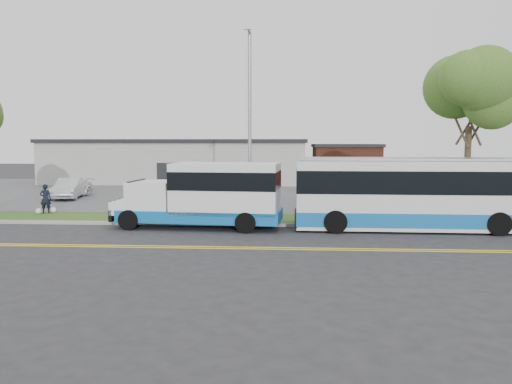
# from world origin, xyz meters

# --- Properties ---
(ground) EXTENTS (140.00, 140.00, 0.00)m
(ground) POSITION_xyz_m (0.00, 0.00, 0.00)
(ground) COLOR #28282B
(ground) RESTS_ON ground
(lane_line_north) EXTENTS (70.00, 0.12, 0.01)m
(lane_line_north) POSITION_xyz_m (0.00, -3.85, 0.01)
(lane_line_north) COLOR yellow
(lane_line_north) RESTS_ON ground
(lane_line_south) EXTENTS (70.00, 0.12, 0.01)m
(lane_line_south) POSITION_xyz_m (0.00, -4.15, 0.01)
(lane_line_south) COLOR yellow
(lane_line_south) RESTS_ON ground
(curb) EXTENTS (80.00, 0.30, 0.15)m
(curb) POSITION_xyz_m (0.00, 1.10, 0.07)
(curb) COLOR #9E9B93
(curb) RESTS_ON ground
(verge) EXTENTS (80.00, 3.30, 0.10)m
(verge) POSITION_xyz_m (0.00, 2.90, 0.05)
(verge) COLOR #31541C
(verge) RESTS_ON ground
(parking_lot) EXTENTS (80.00, 25.00, 0.10)m
(parking_lot) POSITION_xyz_m (0.00, 17.00, 0.05)
(parking_lot) COLOR #4C4C4F
(parking_lot) RESTS_ON ground
(commercial_building) EXTENTS (25.40, 10.40, 4.35)m
(commercial_building) POSITION_xyz_m (-6.00, 27.00, 2.18)
(commercial_building) COLOR #9E9E99
(commercial_building) RESTS_ON ground
(brick_wing) EXTENTS (6.30, 7.30, 3.90)m
(brick_wing) POSITION_xyz_m (10.50, 26.00, 1.96)
(brick_wing) COLOR brown
(brick_wing) RESTS_ON ground
(tree_east) EXTENTS (5.20, 5.20, 8.33)m
(tree_east) POSITION_xyz_m (14.00, 3.00, 6.20)
(tree_east) COLOR #3A2E1F
(tree_east) RESTS_ON verge
(streetlight_near) EXTENTS (0.35, 1.53, 9.50)m
(streetlight_near) POSITION_xyz_m (3.00, 2.73, 5.23)
(streetlight_near) COLOR gray
(streetlight_near) RESTS_ON verge
(shuttle_bus) EXTENTS (8.21, 3.24, 3.08)m
(shuttle_bus) POSITION_xyz_m (1.27, 0.54, 1.65)
(shuttle_bus) COLOR #0F5FA8
(shuttle_bus) RESTS_ON ground
(transit_bus) EXTENTS (12.08, 3.05, 3.34)m
(transit_bus) POSITION_xyz_m (11.33, 0.60, 1.69)
(transit_bus) COLOR silver
(transit_bus) RESTS_ON ground
(pedestrian) EXTENTS (0.67, 0.51, 1.64)m
(pedestrian) POSITION_xyz_m (-8.52, 4.00, 0.92)
(pedestrian) COLOR black
(pedestrian) RESTS_ON verge
(parked_car_a) EXTENTS (2.34, 4.53, 1.42)m
(parked_car_a) POSITION_xyz_m (-10.45, 11.30, 0.81)
(parked_car_a) COLOR silver
(parked_car_a) RESTS_ON parking_lot
(parked_car_b) EXTENTS (2.61, 4.67, 1.28)m
(parked_car_b) POSITION_xyz_m (-10.82, 11.98, 0.74)
(parked_car_b) COLOR white
(parked_car_b) RESTS_ON parking_lot
(grocery_bag_left) EXTENTS (0.32, 0.32, 0.32)m
(grocery_bag_left) POSITION_xyz_m (-8.82, 3.75, 0.26)
(grocery_bag_left) COLOR white
(grocery_bag_left) RESTS_ON verge
(grocery_bag_right) EXTENTS (0.32, 0.32, 0.32)m
(grocery_bag_right) POSITION_xyz_m (-8.22, 4.25, 0.26)
(grocery_bag_right) COLOR white
(grocery_bag_right) RESTS_ON verge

